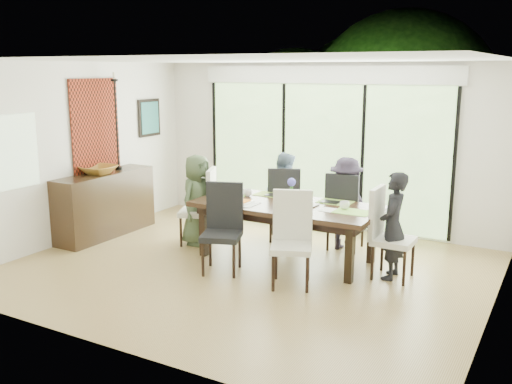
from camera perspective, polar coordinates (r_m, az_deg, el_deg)
The scene contains 62 objects.
floor at distance 7.60m, azimuth -0.93°, elevation -7.78°, with size 6.00×5.00×0.01m, color brown.
ceiling at distance 7.14m, azimuth -1.01°, elevation 13.12°, with size 6.00×5.00×0.01m, color white.
wall_back at distance 9.47m, azimuth 6.72°, elevation 4.60°, with size 6.00×0.02×2.70m, color silver.
wall_front at distance 5.28m, azimuth -14.83°, elevation -1.82°, with size 6.00×0.02×2.70m, color white.
wall_left at distance 9.12m, azimuth -17.57°, elevation 3.82°, with size 0.02×5.00×2.70m, color silver.
wall_right at distance 6.32m, azimuth 23.35°, elevation -0.14°, with size 0.02×5.00×2.70m, color beige.
glass_doors at distance 9.46m, azimuth 6.61°, elevation 3.67°, with size 4.20×0.02×2.30m, color #598C3F.
blinds_header at distance 9.35m, azimuth 6.78°, elevation 11.57°, with size 4.40×0.06×0.28m, color white.
mullion_a at distance 10.43m, azimuth -4.14°, elevation 4.52°, with size 0.05×0.04×2.30m, color black.
mullion_b at distance 9.74m, azimuth 2.77°, elevation 3.98°, with size 0.05×0.04×2.30m, color black.
mullion_c at distance 9.21m, azimuth 10.61°, elevation 3.31°, with size 0.05×0.04×2.30m, color black.
mullion_d at distance 8.86m, azimuth 19.20°, elevation 2.50°, with size 0.05×0.04×2.30m, color black.
side_window at distance 8.31m, azimuth -23.46°, elevation 3.65°, with size 0.02×0.90×1.00m, color #8CAD7F.
deck at distance 10.56m, azimuth 8.40°, elevation -2.41°, with size 6.00×1.80×0.10m, color brown.
rail_top at distance 11.16m, azimuth 9.97°, elevation 1.49°, with size 6.00×0.08×0.06m, color #4E3E21.
foliage_left at distance 12.63m, azimuth 3.89°, elevation 6.96°, with size 3.20×3.20×3.20m, color #14380F.
foliage_mid at distance 12.41m, azimuth 14.44°, elevation 8.18°, with size 4.00×4.00×4.00m, color #14380F.
foliage_right at distance 11.33m, azimuth 22.06°, elevation 4.57°, with size 2.80×2.80×2.80m, color #14380F.
foliage_far at distance 13.38m, azimuth 11.02°, elevation 7.83°, with size 3.60×3.60×3.60m, color #14380F.
table_top at distance 7.80m, azimuth 3.06°, elevation -1.40°, with size 2.53×1.16×0.06m, color black.
table_apron at distance 7.82m, azimuth 3.05°, elevation -2.08°, with size 2.32×0.95×0.11m, color black.
table_leg_fl at distance 8.07m, azimuth -5.25°, elevation -3.87°, with size 0.09×0.09×0.73m, color black.
table_leg_fr at distance 7.12m, azimuth 9.33°, elevation -6.20°, with size 0.09×0.09×0.73m, color black.
table_leg_bl at distance 8.76m, azimuth -2.07°, elevation -2.52°, with size 0.09×0.09×0.73m, color black.
table_leg_br at distance 7.90m, azimuth 11.48°, elevation -4.43°, with size 0.09×0.09×0.73m, color black.
chair_left_end at distance 8.59m, azimuth -5.97°, elevation -1.40°, with size 0.49×0.49×1.16m, color silver, non-canonical shape.
chair_right_end at distance 7.33m, azimuth 13.64°, elevation -4.08°, with size 0.49×0.49×1.16m, color silver, non-canonical shape.
chair_far_left at distance 8.77m, azimuth 2.87°, elevation -1.06°, with size 0.49×0.49×1.16m, color black, non-canonical shape.
chair_far_right at distance 8.39m, azimuth 8.99°, elevation -1.81°, with size 0.49×0.49×1.16m, color black, non-canonical shape.
chair_near_left at distance 7.35m, azimuth -3.49°, elevation -3.70°, with size 0.49×0.49×1.16m, color black, non-canonical shape.
chair_near_right at distance 6.88m, azimuth 3.56°, elevation -4.82°, with size 0.49×0.49×1.16m, color beige, non-canonical shape.
person_left_end at distance 8.55m, azimuth -5.88°, elevation -0.77°, with size 0.64×0.40×1.36m, color #405136.
person_right_end at distance 7.31m, azimuth 13.53°, elevation -3.30°, with size 0.64×0.40×1.36m, color black.
person_far_left at distance 8.73m, azimuth 2.81°, elevation -0.45°, with size 0.64×0.40×1.36m, color slate.
person_far_right at distance 8.35m, azimuth 8.97°, elevation -1.18°, with size 0.64×0.40×1.36m, color #241D2C.
placemat_left at distance 8.24m, azimuth -2.87°, elevation -0.40°, with size 0.46×0.34×0.01m, color #7CAA3C.
placemat_right at distance 7.43m, azimuth 9.64°, elevation -1.97°, with size 0.46×0.34×0.01m, color #83C145.
placemat_far_l at distance 8.33m, azimuth 1.50°, elevation -0.25°, with size 0.46×0.34×0.01m, color olive.
placemat_far_r at distance 7.93m, azimuth 7.91°, elevation -1.01°, with size 0.46×0.34×0.01m, color #79A239.
placemat_paper at distance 7.79m, azimuth -1.55°, elevation -1.14°, with size 0.46×0.34×0.01m, color white.
tablet_far_l at distance 8.24m, azimuth 1.96°, elevation -0.32°, with size 0.27×0.19×0.01m, color black.
tablet_far_r at distance 7.90m, azimuth 7.44°, elevation -0.98°, with size 0.25×0.18×0.01m, color black.
papers at distance 7.47m, azimuth 7.71°, elevation -1.84°, with size 0.32×0.23×0.00m, color white.
platter_base at distance 7.78m, azimuth -1.55°, elevation -1.03°, with size 0.27×0.27×0.03m, color white.
platter_snacks at distance 7.78m, azimuth -1.55°, elevation -0.89°, with size 0.21×0.21×0.01m, color orange.
vase at distance 7.80m, azimuth 3.56°, elevation -0.69°, with size 0.08×0.08×0.13m, color silver.
hyacinth_stems at distance 7.77m, azimuth 3.57°, elevation 0.22°, with size 0.04×0.04×0.17m, color #337226.
hyacinth_blooms at distance 7.75m, azimuth 3.58°, elevation 0.99°, with size 0.12×0.12×0.12m, color #5553D1.
laptop at distance 8.10m, azimuth -2.65°, elevation -0.54°, with size 0.35×0.22×0.03m, color silver.
cup_a at distance 8.23m, azimuth -0.85°, elevation -0.07°, with size 0.13×0.13×0.10m, color white.
cup_b at distance 7.63m, azimuth 3.74°, elevation -1.10°, with size 0.11×0.11×0.10m, color white.
cup_c at distance 7.56m, azimuth 8.85°, elevation -1.32°, with size 0.13×0.13×0.10m, color white.
book at distance 7.73m, azimuth 4.89°, elevation -1.24°, with size 0.17×0.24×0.02m, color white.
sideboard at distance 9.30m, azimuth -14.85°, elevation -1.19°, with size 0.50×1.78×1.00m, color black.
bowl at distance 9.12m, azimuth -15.48°, elevation 2.15°, with size 0.53×0.53×0.13m, color brown.
candlestick_base at distance 9.45m, azimuth -13.56°, elevation 2.33°, with size 0.11×0.11×0.04m, color black.
candlestick_shaft at distance 9.36m, azimuth -13.77°, elevation 6.57°, with size 0.03×0.03×1.39m, color black.
candlestick_pan at distance 9.32m, azimuth -13.99°, elevation 10.80°, with size 0.11×0.11×0.03m, color black.
candle at distance 9.32m, azimuth -14.01°, elevation 11.21°, with size 0.04×0.04×0.11m, color silver.
tapestry at distance 9.33m, azimuth -15.75°, elevation 6.27°, with size 0.02×1.00×1.50m, color maroon.
art_frame at distance 10.28m, azimuth -10.63°, elevation 7.31°, with size 0.03×0.55×0.65m, color black.
art_canvas at distance 10.27m, azimuth -10.55°, elevation 7.31°, with size 0.01×0.45×0.55m, color #1B5656.
Camera 1 is at (3.60, -6.17, 2.59)m, focal length 40.00 mm.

